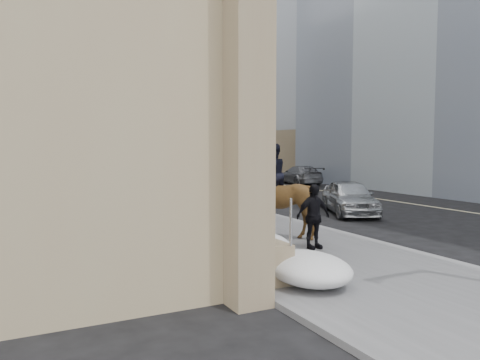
% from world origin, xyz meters
% --- Properties ---
extents(ground, '(140.00, 140.00, 0.00)m').
position_xyz_m(ground, '(0.00, 0.00, 0.00)').
color(ground, black).
rests_on(ground, ground).
extents(sidewalk, '(5.00, 80.00, 0.12)m').
position_xyz_m(sidewalk, '(0.00, 10.00, 0.06)').
color(sidewalk, '#555557').
rests_on(sidewalk, ground).
extents(curb, '(0.24, 80.00, 0.12)m').
position_xyz_m(curb, '(2.62, 10.00, 0.06)').
color(curb, slate).
rests_on(curb, ground).
extents(lane_line, '(0.15, 70.00, 0.01)m').
position_xyz_m(lane_line, '(10.50, 10.00, 0.01)').
color(lane_line, '#BFB78C').
rests_on(lane_line, ground).
extents(limestone_building, '(6.10, 44.00, 18.00)m').
position_xyz_m(limestone_building, '(-5.26, 19.96, 8.90)').
color(limestone_building, '#9A8665').
rests_on(limestone_building, ground).
extents(far_podium, '(2.00, 80.00, 4.00)m').
position_xyz_m(far_podium, '(15.50, 10.00, 2.00)').
color(far_podium, '#847055').
rests_on(far_podium, ground).
extents(bg_building_mid, '(30.00, 12.00, 28.00)m').
position_xyz_m(bg_building_mid, '(4.00, 60.00, 14.00)').
color(bg_building_mid, slate).
rests_on(bg_building_mid, ground).
extents(bg_building_far, '(24.00, 12.00, 20.00)m').
position_xyz_m(bg_building_far, '(-6.00, 72.00, 10.00)').
color(bg_building_far, gray).
rests_on(bg_building_far, ground).
extents(streetlight_mid, '(1.71, 0.24, 8.00)m').
position_xyz_m(streetlight_mid, '(2.74, 14.00, 4.58)').
color(streetlight_mid, '#2D2D30').
rests_on(streetlight_mid, ground).
extents(streetlight_far, '(1.71, 0.24, 8.00)m').
position_xyz_m(streetlight_far, '(2.74, 34.00, 4.58)').
color(streetlight_far, '#2D2D30').
rests_on(streetlight_far, ground).
extents(traffic_signal, '(4.10, 0.22, 6.00)m').
position_xyz_m(traffic_signal, '(2.07, 22.00, 4.00)').
color(traffic_signal, '#2D2D30').
rests_on(traffic_signal, ground).
extents(snow_bank, '(1.70, 18.10, 0.76)m').
position_xyz_m(snow_bank, '(-1.42, 8.11, 0.47)').
color(snow_bank, white).
rests_on(snow_bank, sidewalk).
extents(mounted_horse_left, '(1.51, 2.52, 2.66)m').
position_xyz_m(mounted_horse_left, '(-1.06, 4.09, 1.18)').
color(mounted_horse_left, '#452314').
rests_on(mounted_horse_left, sidewalk).
extents(mounted_horse_right, '(1.91, 2.09, 2.70)m').
position_xyz_m(mounted_horse_right, '(0.31, 2.10, 1.26)').
color(mounted_horse_right, '#3D2811').
rests_on(mounted_horse_right, sidewalk).
extents(pedestrian, '(0.98, 0.41, 1.67)m').
position_xyz_m(pedestrian, '(0.47, 0.45, 0.96)').
color(pedestrian, black).
rests_on(pedestrian, sidewalk).
extents(car_silver, '(3.19, 4.37, 1.38)m').
position_xyz_m(car_silver, '(5.74, 5.33, 0.69)').
color(car_silver, '#B7BBC0').
rests_on(car_silver, ground).
extents(car_grey, '(2.53, 4.72, 1.30)m').
position_xyz_m(car_grey, '(11.86, 17.92, 0.65)').
color(car_grey, slate).
rests_on(car_grey, ground).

